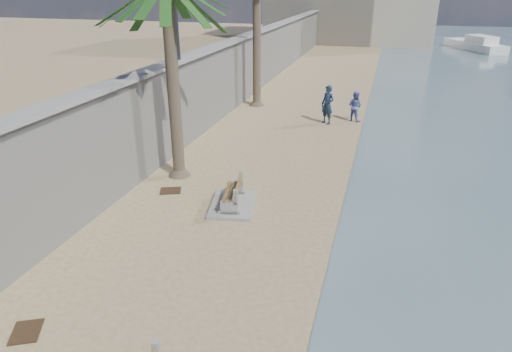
{
  "coord_description": "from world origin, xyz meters",
  "views": [
    {
      "loc": [
        2.9,
        -4.82,
        6.48
      ],
      "look_at": [
        -0.5,
        7.0,
        1.2
      ],
      "focal_mm": 32.0,
      "sensor_mm": 36.0,
      "label": 1
    }
  ],
  "objects_px": {
    "person_a": "(328,102)",
    "yacht_far": "(474,46)",
    "bench_far": "(232,196)",
    "person_b": "(355,105)"
  },
  "relations": [
    {
      "from": "bench_far",
      "to": "person_a",
      "type": "bearing_deg",
      "value": 80.86
    },
    {
      "from": "person_a",
      "to": "yacht_far",
      "type": "xyz_separation_m",
      "value": [
        10.76,
        30.02,
        -0.73
      ]
    },
    {
      "from": "bench_far",
      "to": "person_b",
      "type": "distance_m",
      "value": 10.98
    },
    {
      "from": "yacht_far",
      "to": "person_a",
      "type": "bearing_deg",
      "value": 133.02
    },
    {
      "from": "person_a",
      "to": "yacht_far",
      "type": "relative_size",
      "value": 0.28
    },
    {
      "from": "person_a",
      "to": "person_b",
      "type": "bearing_deg",
      "value": 66.2
    },
    {
      "from": "person_b",
      "to": "yacht_far",
      "type": "height_order",
      "value": "person_b"
    },
    {
      "from": "bench_far",
      "to": "yacht_far",
      "type": "relative_size",
      "value": 0.28
    },
    {
      "from": "bench_far",
      "to": "person_a",
      "type": "distance_m",
      "value": 9.91
    },
    {
      "from": "bench_far",
      "to": "yacht_far",
      "type": "distance_m",
      "value": 41.65
    }
  ]
}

